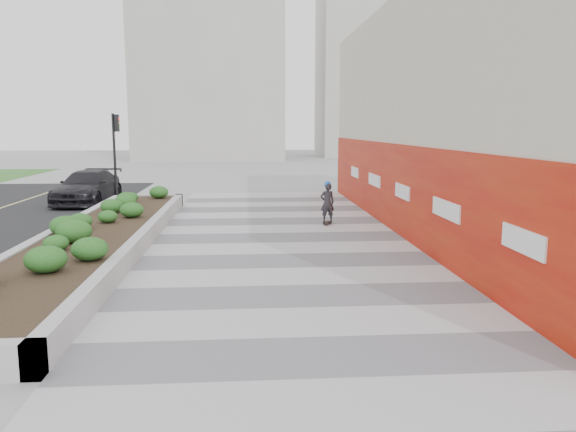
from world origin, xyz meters
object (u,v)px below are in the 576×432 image
object	(u,v)px
planter	(98,234)
car_dark	(88,187)
traffic_signal_near	(116,144)
skateboarder	(327,203)

from	to	relation	value
planter	car_dark	xyz separation A→B (m)	(-3.07, 10.28, 0.35)
planter	traffic_signal_near	size ratio (longest dim) A/B	4.29
planter	car_dark	bearing A→B (deg)	106.64
traffic_signal_near	planter	bearing A→B (deg)	-80.65
traffic_signal_near	car_dark	xyz separation A→B (m)	(-1.35, -0.22, -2.00)
planter	skateboarder	size ratio (longest dim) A/B	11.16
traffic_signal_near	skateboarder	distance (m)	11.59
traffic_signal_near	car_dark	bearing A→B (deg)	-170.79
traffic_signal_near	car_dark	size ratio (longest dim) A/B	0.80
planter	skateboarder	bearing A→B (deg)	26.00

